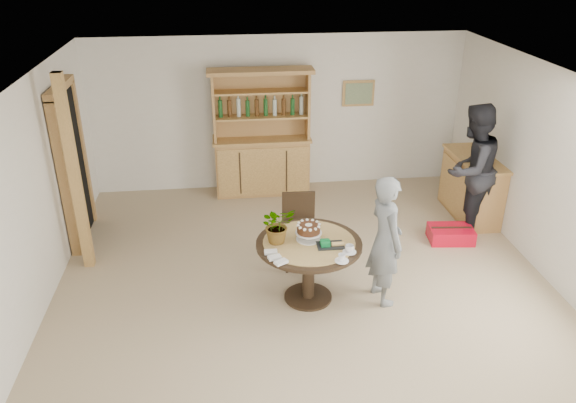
{
  "coord_description": "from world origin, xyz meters",
  "views": [
    {
      "loc": [
        -0.87,
        -5.27,
        3.88
      ],
      "look_at": [
        -0.18,
        0.61,
        1.05
      ],
      "focal_mm": 35.0,
      "sensor_mm": 36.0,
      "label": 1
    }
  ],
  "objects_px": {
    "hutch": "(262,152)",
    "dining_chair": "(299,225)",
    "sideboard": "(472,187)",
    "dining_table": "(309,254)",
    "red_suitcase": "(451,234)",
    "teen_boy": "(385,240)",
    "adult_person": "(471,170)"
  },
  "relations": [
    {
      "from": "dining_table",
      "to": "adult_person",
      "type": "bearing_deg",
      "value": 29.81
    },
    {
      "from": "teen_boy",
      "to": "dining_table",
      "type": "bearing_deg",
      "value": 71.6
    },
    {
      "from": "hutch",
      "to": "red_suitcase",
      "type": "xyz_separation_m",
      "value": [
        2.48,
        -1.97,
        -0.59
      ]
    },
    {
      "from": "hutch",
      "to": "dining_table",
      "type": "distance_m",
      "value": 3.11
    },
    {
      "from": "dining_chair",
      "to": "teen_boy",
      "type": "xyz_separation_m",
      "value": [
        0.85,
        -0.93,
        0.24
      ]
    },
    {
      "from": "sideboard",
      "to": "dining_table",
      "type": "xyz_separation_m",
      "value": [
        -2.74,
        -1.85,
        0.13
      ]
    },
    {
      "from": "red_suitcase",
      "to": "dining_chair",
      "type": "bearing_deg",
      "value": -166.0
    },
    {
      "from": "hutch",
      "to": "sideboard",
      "type": "height_order",
      "value": "hutch"
    },
    {
      "from": "teen_boy",
      "to": "red_suitcase",
      "type": "xyz_separation_m",
      "value": [
        1.33,
        1.22,
        -0.68
      ]
    },
    {
      "from": "hutch",
      "to": "sideboard",
      "type": "xyz_separation_m",
      "value": [
        3.04,
        -1.24,
        -0.22
      ]
    },
    {
      "from": "hutch",
      "to": "red_suitcase",
      "type": "relative_size",
      "value": 3.19
    },
    {
      "from": "sideboard",
      "to": "adult_person",
      "type": "xyz_separation_m",
      "value": [
        -0.26,
        -0.44,
        0.46
      ]
    },
    {
      "from": "adult_person",
      "to": "red_suitcase",
      "type": "bearing_deg",
      "value": 13.55
    },
    {
      "from": "sideboard",
      "to": "red_suitcase",
      "type": "distance_m",
      "value": 0.99
    },
    {
      "from": "dining_table",
      "to": "teen_boy",
      "type": "distance_m",
      "value": 0.87
    },
    {
      "from": "dining_table",
      "to": "dining_chair",
      "type": "distance_m",
      "value": 0.83
    },
    {
      "from": "hutch",
      "to": "dining_chair",
      "type": "height_order",
      "value": "hutch"
    },
    {
      "from": "dining_table",
      "to": "dining_chair",
      "type": "height_order",
      "value": "dining_chair"
    },
    {
      "from": "dining_table",
      "to": "red_suitcase",
      "type": "relative_size",
      "value": 1.87
    },
    {
      "from": "dining_chair",
      "to": "dining_table",
      "type": "bearing_deg",
      "value": -88.52
    },
    {
      "from": "hutch",
      "to": "red_suitcase",
      "type": "distance_m",
      "value": 3.22
    },
    {
      "from": "hutch",
      "to": "dining_table",
      "type": "xyz_separation_m",
      "value": [
        0.3,
        -3.09,
        -0.08
      ]
    },
    {
      "from": "sideboard",
      "to": "dining_chair",
      "type": "bearing_deg",
      "value": -159.48
    },
    {
      "from": "teen_boy",
      "to": "adult_person",
      "type": "height_order",
      "value": "adult_person"
    },
    {
      "from": "hutch",
      "to": "adult_person",
      "type": "relative_size",
      "value": 1.09
    },
    {
      "from": "hutch",
      "to": "dining_table",
      "type": "relative_size",
      "value": 1.7
    },
    {
      "from": "sideboard",
      "to": "teen_boy",
      "type": "xyz_separation_m",
      "value": [
        -1.89,
        -1.95,
        0.3
      ]
    },
    {
      "from": "dining_chair",
      "to": "red_suitcase",
      "type": "bearing_deg",
      "value": 9.33
    },
    {
      "from": "sideboard",
      "to": "dining_chair",
      "type": "height_order",
      "value": "dining_chair"
    },
    {
      "from": "hutch",
      "to": "adult_person",
      "type": "distance_m",
      "value": 3.25
    },
    {
      "from": "dining_table",
      "to": "adult_person",
      "type": "distance_m",
      "value": 2.87
    },
    {
      "from": "teen_boy",
      "to": "red_suitcase",
      "type": "distance_m",
      "value": 1.93
    }
  ]
}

